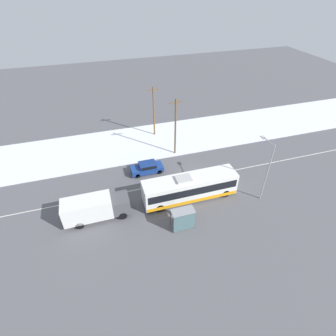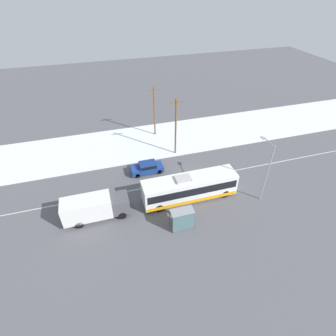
{
  "view_description": "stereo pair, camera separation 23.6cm",
  "coord_description": "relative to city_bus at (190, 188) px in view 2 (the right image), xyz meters",
  "views": [
    {
      "loc": [
        -11.02,
        -24.59,
        22.07
      ],
      "look_at": [
        -3.04,
        1.4,
        1.4
      ],
      "focal_mm": 28.0,
      "sensor_mm": 36.0,
      "label": 1
    },
    {
      "loc": [
        -10.79,
        -24.65,
        22.07
      ],
      "look_at": [
        -3.04,
        1.4,
        1.4
      ],
      "focal_mm": 28.0,
      "sensor_mm": 36.0,
      "label": 2
    }
  ],
  "objects": [
    {
      "name": "bus_shelter",
      "position": [
        -2.32,
        -4.29,
        0.08
      ],
      "size": [
        2.42,
        1.2,
        2.4
      ],
      "color": "gray",
      "rests_on": "ground_plane"
    },
    {
      "name": "utility_pole_snowlot",
      "position": [
        -0.18,
        15.81,
        2.69
      ],
      "size": [
        1.8,
        0.24,
        8.19
      ],
      "color": "brown",
      "rests_on": "ground_plane"
    },
    {
      "name": "pedestrian_at_stop",
      "position": [
        -1.66,
        -3.1,
        -0.51
      ],
      "size": [
        0.63,
        0.28,
        1.76
      ],
      "color": "#23232D",
      "rests_on": "ground_plane"
    },
    {
      "name": "ground_plane",
      "position": [
        1.76,
        3.22,
        -1.59
      ],
      "size": [
        120.0,
        120.0,
        0.0
      ],
      "primitive_type": "plane",
      "color": "#56565B"
    },
    {
      "name": "utility_pole_roadside",
      "position": [
        1.33,
        9.57,
        2.9
      ],
      "size": [
        1.8,
        0.24,
        8.59
      ],
      "color": "brown",
      "rests_on": "ground_plane"
    },
    {
      "name": "sedan_car",
      "position": [
        -3.7,
        6.3,
        -0.77
      ],
      "size": [
        4.29,
        1.8,
        1.49
      ],
      "rotation": [
        0.0,
        0.0,
        3.14
      ],
      "color": "navy",
      "rests_on": "ground_plane"
    },
    {
      "name": "streetlamp",
      "position": [
        8.11,
        -2.2,
        3.16
      ],
      "size": [
        0.36,
        2.48,
        7.56
      ],
      "color": "#9EA3A8",
      "rests_on": "ground_plane"
    },
    {
      "name": "lane_marking_center",
      "position": [
        1.76,
        3.22,
        -1.58
      ],
      "size": [
        60.0,
        0.12,
        0.0
      ],
      "color": "silver",
      "rests_on": "ground_plane"
    },
    {
      "name": "snow_lot",
      "position": [
        1.76,
        14.04,
        -1.53
      ],
      "size": [
        80.0,
        10.46,
        0.12
      ],
      "color": "silver",
      "rests_on": "ground_plane"
    },
    {
      "name": "box_truck",
      "position": [
        -10.98,
        -0.03,
        -0.01
      ],
      "size": [
        7.1,
        2.3,
        2.82
      ],
      "color": "silver",
      "rests_on": "ground_plane"
    },
    {
      "name": "city_bus",
      "position": [
        0.0,
        0.0,
        0.0
      ],
      "size": [
        11.21,
        2.57,
        3.25
      ],
      "color": "white",
      "rests_on": "ground_plane"
    }
  ]
}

